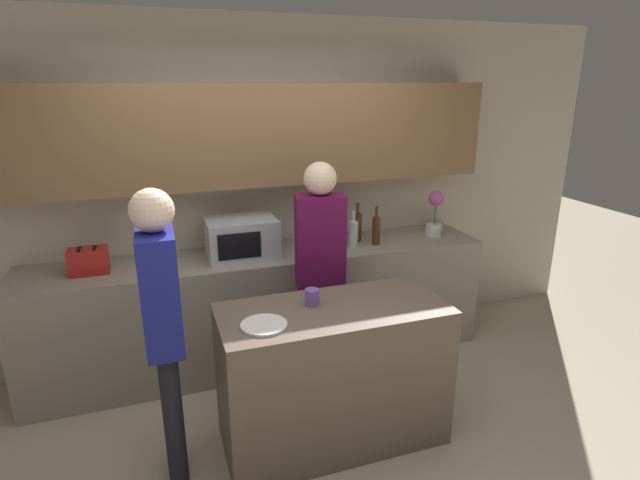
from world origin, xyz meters
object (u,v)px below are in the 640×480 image
object	(u,v)px
bottle_1	(338,233)
plate_on_island	(264,325)
potted_plant	(435,213)
bottle_0	(325,231)
microwave	(242,238)
person_center	(163,315)
person_left	(320,259)
bottle_3	(357,227)
toaster	(89,261)
bottle_4	(376,230)
bottle_2	(353,233)
cup_0	(312,297)

from	to	relation	value
bottle_1	plate_on_island	xyz separation A→B (m)	(-0.90, -1.20, -0.10)
potted_plant	bottle_0	xyz separation A→B (m)	(-0.99, 0.05, -0.08)
microwave	person_center	world-z (taller)	person_center
potted_plant	microwave	bearing A→B (deg)	-179.95
person_left	person_center	size ratio (longest dim) A/B	1.00
bottle_3	person_center	world-z (taller)	person_center
microwave	toaster	bearing A→B (deg)	179.92
plate_on_island	bottle_4	bearing A→B (deg)	42.66
toaster	person_left	xyz separation A→B (m)	(1.53, -0.49, 0.00)
bottle_2	cup_0	size ratio (longest dim) A/B	2.94
potted_plant	bottle_3	xyz separation A→B (m)	(-0.69, 0.07, -0.07)
potted_plant	bottle_4	bearing A→B (deg)	-173.92
bottle_3	cup_0	bearing A→B (deg)	-125.25
potted_plant	person_left	bearing A→B (deg)	-157.89
person_center	microwave	bearing A→B (deg)	150.03
bottle_4	cup_0	xyz separation A→B (m)	(-0.85, -0.92, -0.08)
microwave	bottle_0	xyz separation A→B (m)	(0.69, 0.05, -0.03)
plate_on_island	potted_plant	bearing A→B (deg)	33.16
microwave	plate_on_island	size ratio (longest dim) A/B	2.00
bottle_1	bottle_4	world-z (taller)	bottle_4
bottle_3	bottle_1	bearing A→B (deg)	-169.89
toaster	bottle_0	distance (m)	1.76
person_center	bottle_1	bearing A→B (deg)	128.12
bottle_3	bottle_0	bearing A→B (deg)	-174.84
bottle_2	bottle_3	distance (m)	0.15
bottle_2	person_center	world-z (taller)	person_center
bottle_1	toaster	bearing A→B (deg)	-178.76
potted_plant	person_center	world-z (taller)	person_center
person_center	bottle_3	bearing A→B (deg)	125.60
microwave	bottle_1	xyz separation A→B (m)	(0.80, 0.04, -0.05)
potted_plant	cup_0	bearing A→B (deg)	-145.66
bottle_0	plate_on_island	xyz separation A→B (m)	(-0.79, -1.21, -0.12)
toaster	bottle_1	distance (m)	1.88
person_left	potted_plant	bearing A→B (deg)	-146.79
toaster	bottle_0	bearing A→B (deg)	1.51
bottle_3	person_left	xyz separation A→B (m)	(-0.53, -0.57, -0.03)
bottle_4	bottle_1	bearing A→B (deg)	160.58
microwave	bottle_2	world-z (taller)	microwave
toaster	person_center	bearing A→B (deg)	-66.80
toaster	bottle_2	xyz separation A→B (m)	(1.97, -0.05, 0.02)
microwave	person_center	bearing A→B (deg)	-120.46
bottle_1	bottle_3	bearing A→B (deg)	10.11
bottle_0	cup_0	xyz separation A→B (m)	(-0.45, -1.03, -0.08)
bottle_2	bottle_0	bearing A→B (deg)	154.82
microwave	bottle_4	world-z (taller)	bottle_4
microwave	bottle_0	bearing A→B (deg)	3.98
toaster	microwave	bearing A→B (deg)	-0.08
toaster	person_center	distance (m)	1.15
toaster	cup_0	xyz separation A→B (m)	(1.31, -0.98, -0.05)
microwave	bottle_0	world-z (taller)	bottle_0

